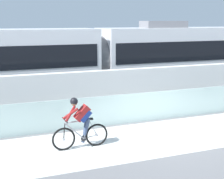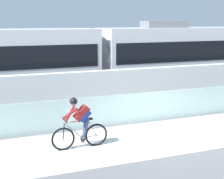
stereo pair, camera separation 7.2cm
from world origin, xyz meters
The scene contains 8 objects.
ground_plane centered at (0.00, 0.00, 0.00)m, with size 200.00×200.00×0.00m, color slate.
bike_path_deck centered at (0.00, 0.00, 0.01)m, with size 32.00×3.20×0.01m, color silver.
glass_parapet centered at (0.00, 1.85, 0.57)m, with size 32.00×0.05×1.14m, color #ADC6C1.
concrete_barrier_wall centered at (0.00, 3.65, 0.90)m, with size 32.00×0.36×1.81m, color silver.
tram_rail_near centered at (0.00, 6.13, 0.00)m, with size 32.00×0.08×0.01m, color #595654.
tram_rail_far centered at (0.00, 7.57, 0.00)m, with size 32.00×0.08×0.01m, color #595654.
tram centered at (-0.13, 6.85, 1.89)m, with size 22.56×2.54×3.81m.
cyclist_on_bike centered at (-3.08, 0.00, 0.78)m, with size 1.77×0.58×1.61m.
Camera 2 is at (-5.82, -9.69, 3.88)m, focal length 55.25 mm.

